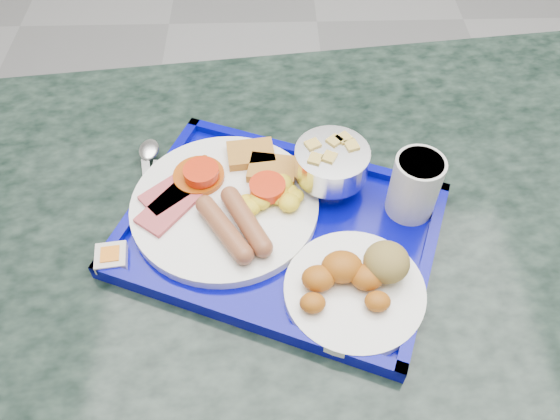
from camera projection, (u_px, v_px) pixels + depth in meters
name	position (u px, v px, depth m)	size (l,w,h in m)	color
floor	(348.00, 273.00, 1.63)	(6.00, 6.00, 0.00)	gray
table	(274.00, 311.00, 0.91)	(1.34, 0.97, 0.78)	gray
tray	(280.00, 231.00, 0.75)	(0.49, 0.43, 0.02)	#030495
main_plate	(230.00, 201.00, 0.76)	(0.26, 0.26, 0.04)	white
bread_plate	(358.00, 281.00, 0.67)	(0.18, 0.18, 0.06)	white
fruit_bowl	(331.00, 162.00, 0.76)	(0.10, 0.10, 0.07)	silver
juice_cup	(415.00, 184.00, 0.73)	(0.07, 0.07, 0.09)	silver
spoon	(149.00, 162.00, 0.82)	(0.04, 0.19, 0.01)	silver
knife	(148.00, 188.00, 0.79)	(0.01, 0.17, 0.00)	silver
jam_packet	(111.00, 257.00, 0.71)	(0.04, 0.04, 0.02)	silver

